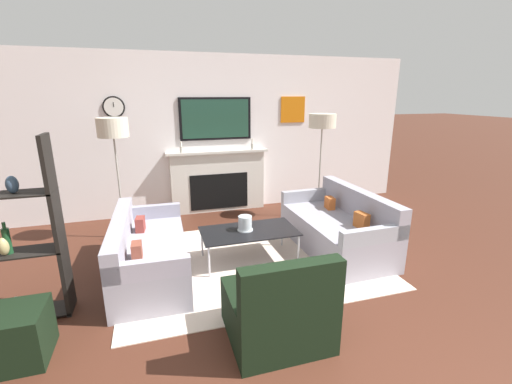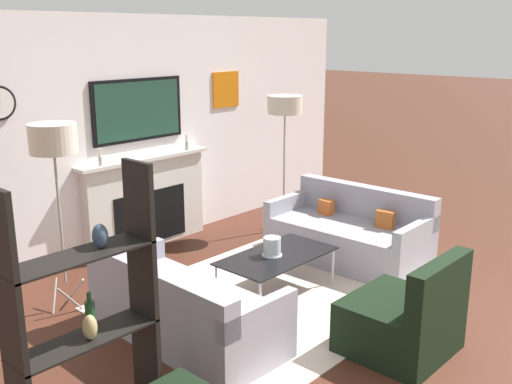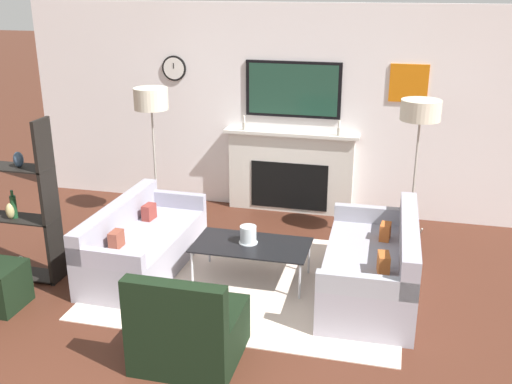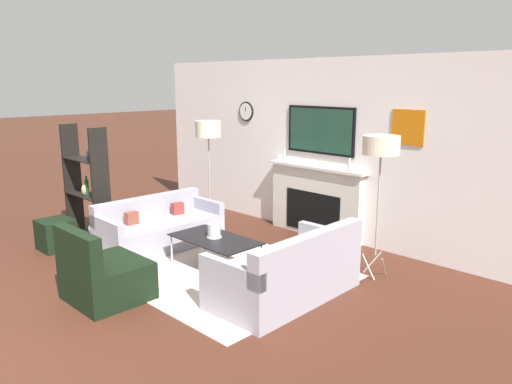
# 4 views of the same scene
# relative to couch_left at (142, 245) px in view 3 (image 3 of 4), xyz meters

# --- Properties ---
(fireplace_wall) EXTENTS (7.31, 0.28, 2.70)m
(fireplace_wall) POSITION_rel_couch_left_xyz_m (1.23, 2.16, 0.95)
(fireplace_wall) COLOR white
(fireplace_wall) RESTS_ON ground_plane
(area_rug) EXTENTS (3.08, 2.36, 0.01)m
(area_rug) POSITION_rel_couch_left_xyz_m (1.23, -0.00, -0.26)
(area_rug) COLOR beige
(area_rug) RESTS_ON ground_plane
(couch_left) EXTENTS (0.82, 1.77, 0.71)m
(couch_left) POSITION_rel_couch_left_xyz_m (0.00, 0.00, 0.00)
(couch_left) COLOR #9895A3
(couch_left) RESTS_ON ground_plane
(couch_right) EXTENTS (0.90, 1.76, 0.81)m
(couch_right) POSITION_rel_couch_left_xyz_m (2.46, -0.00, 0.02)
(couch_right) COLOR #9895A3
(couch_right) RESTS_ON ground_plane
(armchair) EXTENTS (0.82, 0.77, 0.85)m
(armchair) POSITION_rel_couch_left_xyz_m (1.06, -1.46, 0.01)
(armchair) COLOR black
(armchair) RESTS_ON ground_plane
(coffee_table) EXTENTS (1.19, 0.64, 0.41)m
(coffee_table) POSITION_rel_couch_left_xyz_m (1.22, 0.02, 0.12)
(coffee_table) COLOR black
(coffee_table) RESTS_ON ground_plane
(hurricane_candle) EXTENTS (0.20, 0.20, 0.19)m
(hurricane_candle) POSITION_rel_couch_left_xyz_m (1.18, 0.04, 0.22)
(hurricane_candle) COLOR silver
(hurricane_candle) RESTS_ON coffee_table
(floor_lamp_left) EXTENTS (0.41, 0.41, 1.74)m
(floor_lamp_left) POSITION_rel_couch_left_xyz_m (-0.34, 1.25, 1.32)
(floor_lamp_left) COLOR #9E998E
(floor_lamp_left) RESTS_ON ground_plane
(floor_lamp_right) EXTENTS (0.44, 0.44, 1.75)m
(floor_lamp_right) POSITION_rel_couch_left_xyz_m (2.80, 1.25, 1.34)
(floor_lamp_right) COLOR #9E998E
(floor_lamp_right) RESTS_ON ground_plane
(shelf_unit) EXTENTS (0.94, 0.28, 1.72)m
(shelf_unit) POSITION_rel_couch_left_xyz_m (-1.18, -0.47, 0.53)
(shelf_unit) COLOR black
(shelf_unit) RESTS_ON ground_plane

